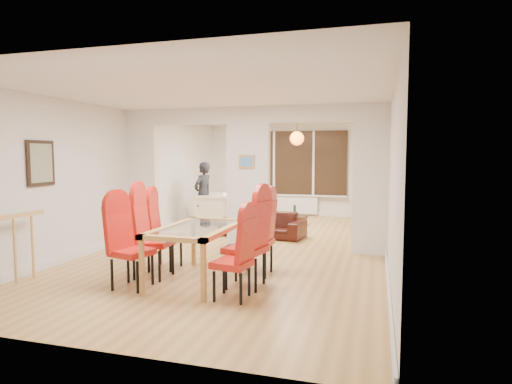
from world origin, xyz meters
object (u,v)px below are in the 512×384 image
at_px(dining_chair_lb, 153,236).
at_px(person, 203,194).
at_px(dining_chair_rb, 245,242).
at_px(armchair, 212,209).
at_px(dining_chair_rc, 256,236).
at_px(bottle, 295,210).
at_px(dining_chair_ra, 232,257).
at_px(coffee_table, 285,220).
at_px(dining_table, 198,254).
at_px(sofa, 262,224).
at_px(television, 363,214).
at_px(dining_chair_lc, 165,233).
at_px(bowl, 294,215).
at_px(dining_chair_la, 132,245).

xyz_separation_m(dining_chair_lb, person, (-1.09, 4.34, 0.19)).
distance_m(dining_chair_rb, armchair, 5.19).
distance_m(dining_chair_rc, bottle, 4.55).
height_order(dining_chair_ra, coffee_table, dining_chair_ra).
bearing_deg(dining_table, sofa, 90.00).
relative_size(person, television, 1.46).
bearing_deg(dining_chair_lc, coffee_table, 68.57).
height_order(dining_chair_lb, armchair, dining_chair_lb).
xyz_separation_m(dining_chair_rc, bottle, (-0.30, 4.53, -0.19)).
height_order(dining_chair_lc, bowl, dining_chair_lc).
height_order(dining_chair_rc, bowl, dining_chair_rc).
relative_size(dining_chair_lb, television, 1.11).
relative_size(sofa, television, 1.67).
distance_m(dining_chair_ra, sofa, 4.01).
bearing_deg(bowl, television, 8.87).
bearing_deg(dining_chair_lb, sofa, 71.24).
relative_size(sofa, person, 1.15).
height_order(dining_chair_lb, person, person).
relative_size(dining_chair_la, person, 0.72).
bearing_deg(dining_chair_rb, dining_chair_rc, 104.45).
height_order(coffee_table, bottle, bottle).
bearing_deg(dining_chair_rc, coffee_table, 99.66).
height_order(dining_chair_rc, armchair, dining_chair_rc).
distance_m(dining_table, sofa, 3.38).
xyz_separation_m(dining_chair_ra, person, (-2.44, 4.90, 0.27)).
xyz_separation_m(dining_chair_lb, bowl, (1.07, 4.94, -0.33)).
xyz_separation_m(dining_chair_ra, coffee_table, (-0.52, 5.52, -0.39)).
xyz_separation_m(television, coffee_table, (-1.85, -0.23, -0.19)).
height_order(dining_chair_lc, dining_chair_rb, dining_chair_rb).
bearing_deg(sofa, dining_chair_ra, -72.39).
relative_size(person, bottle, 5.77).
relative_size(dining_chair_rb, dining_chair_rc, 1.06).
xyz_separation_m(dining_chair_la, bowl, (1.09, 5.44, -0.29)).
xyz_separation_m(dining_chair_ra, dining_chair_rc, (-0.02, 1.10, 0.05)).
xyz_separation_m(dining_chair_lc, armchair, (-0.88, 4.10, -0.15)).
bearing_deg(dining_chair_ra, dining_chair_rc, 99.94).
bearing_deg(dining_chair_rc, dining_chair_rb, -83.89).
distance_m(television, coffee_table, 1.87).
relative_size(dining_chair_la, armchair, 1.29).
xyz_separation_m(dining_table, armchair, (-1.62, 4.57, 0.01)).
height_order(dining_chair_lb, dining_chair_rc, dining_chair_lb).
relative_size(dining_chair_lb, sofa, 0.66).
height_order(sofa, bowl, sofa).
bearing_deg(dining_chair_lc, person, 94.70).
distance_m(dining_chair_rb, bottle, 5.16).
relative_size(dining_chair_lc, dining_chair_rc, 0.97).
height_order(dining_table, dining_chair_lb, dining_chair_lb).
xyz_separation_m(dining_chair_la, bottle, (1.06, 5.58, -0.18)).
xyz_separation_m(dining_chair_lc, dining_chair_rb, (1.44, -0.54, 0.05)).
bearing_deg(dining_chair_lb, dining_chair_rc, 14.51).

